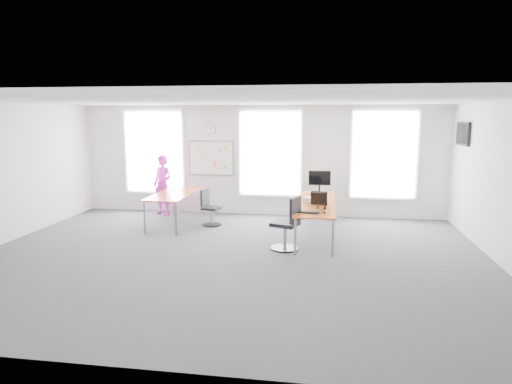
% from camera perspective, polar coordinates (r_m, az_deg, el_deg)
% --- Properties ---
extents(floor, '(10.00, 10.00, 0.00)m').
position_cam_1_polar(floor, '(8.93, -3.37, -8.19)').
color(floor, '#2B2B30').
rests_on(floor, ground).
extents(ceiling, '(10.00, 10.00, 0.00)m').
position_cam_1_polar(ceiling, '(8.51, -3.57, 11.42)').
color(ceiling, white).
rests_on(ceiling, ground).
extents(wall_back, '(10.00, 0.00, 10.00)m').
position_cam_1_polar(wall_back, '(12.51, 0.43, 3.95)').
color(wall_back, silver).
rests_on(wall_back, ground).
extents(wall_front, '(10.00, 0.00, 10.00)m').
position_cam_1_polar(wall_front, '(4.84, -13.61, -5.34)').
color(wall_front, silver).
rests_on(wall_front, ground).
extents(window_left, '(1.60, 0.06, 2.20)m').
position_cam_1_polar(window_left, '(13.23, -12.59, 4.90)').
color(window_left, white).
rests_on(window_left, wall_back).
extents(window_mid, '(1.60, 0.06, 2.20)m').
position_cam_1_polar(window_mid, '(12.42, 1.79, 4.84)').
color(window_mid, white).
rests_on(window_mid, wall_back).
extents(window_right, '(1.60, 0.06, 2.20)m').
position_cam_1_polar(window_right, '(12.42, 15.70, 4.48)').
color(window_right, white).
rests_on(window_right, wall_back).
extents(desk_right, '(0.85, 3.18, 0.77)m').
position_cam_1_polar(desk_right, '(10.42, 7.54, -1.58)').
color(desk_right, '#CC6524').
rests_on(desk_right, ground).
extents(desk_left, '(0.88, 2.20, 0.80)m').
position_cam_1_polar(desk_left, '(11.62, -10.14, -0.44)').
color(desk_left, '#CC6524').
rests_on(desk_left, ground).
extents(chair_right, '(0.64, 0.64, 1.10)m').
position_cam_1_polar(chair_right, '(9.34, 4.02, -4.32)').
color(chair_right, black).
rests_on(chair_right, ground).
extents(chair_left, '(0.48, 0.48, 0.89)m').
position_cam_1_polar(chair_left, '(11.47, -5.80, -2.20)').
color(chair_left, black).
rests_on(chair_left, ground).
extents(person, '(0.71, 0.59, 1.66)m').
position_cam_1_polar(person, '(12.82, -11.59, 0.87)').
color(person, '#EE29D1').
rests_on(person, ground).
extents(whiteboard, '(1.20, 0.03, 0.90)m').
position_cam_1_polar(whiteboard, '(12.74, -5.62, 4.24)').
color(whiteboard, white).
rests_on(whiteboard, wall_back).
extents(wall_clock, '(0.30, 0.04, 0.30)m').
position_cam_1_polar(wall_clock, '(12.69, -5.68, 7.84)').
color(wall_clock, gray).
rests_on(wall_clock, wall_back).
extents(tv, '(0.06, 0.90, 0.55)m').
position_cam_1_polar(tv, '(11.75, 24.46, 6.65)').
color(tv, black).
rests_on(tv, wall_right).
extents(keyboard, '(0.51, 0.32, 0.02)m').
position_cam_1_polar(keyboard, '(9.29, 6.52, -2.53)').
color(keyboard, black).
rests_on(keyboard, desk_right).
extents(mouse, '(0.11, 0.13, 0.04)m').
position_cam_1_polar(mouse, '(9.30, 8.52, -2.49)').
color(mouse, black).
rests_on(mouse, desk_right).
extents(lens_cap, '(0.07, 0.07, 0.01)m').
position_cam_1_polar(lens_cap, '(9.56, 8.27, -2.27)').
color(lens_cap, black).
rests_on(lens_cap, desk_right).
extents(headphones, '(0.19, 0.10, 0.11)m').
position_cam_1_polar(headphones, '(9.67, 8.14, -1.86)').
color(headphones, black).
rests_on(headphones, desk_right).
extents(laptop_sleeve, '(0.38, 0.29, 0.30)m').
position_cam_1_polar(laptop_sleeve, '(10.08, 7.88, -0.82)').
color(laptop_sleeve, black).
rests_on(laptop_sleeve, desk_right).
extents(paper_stack, '(0.37, 0.31, 0.11)m').
position_cam_1_polar(paper_stack, '(10.43, 6.85, -0.96)').
color(paper_stack, beige).
rests_on(paper_stack, desk_right).
extents(monitor, '(0.54, 0.22, 0.60)m').
position_cam_1_polar(monitor, '(11.36, 7.95, 1.45)').
color(monitor, black).
rests_on(monitor, desk_right).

